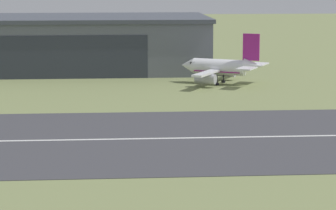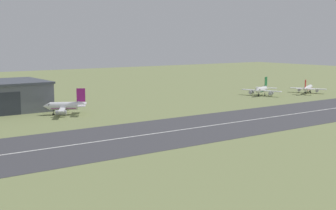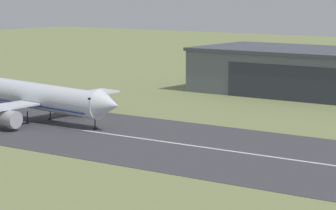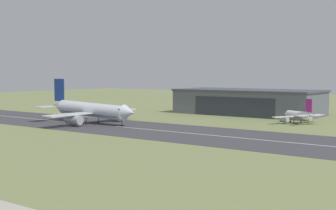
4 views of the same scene
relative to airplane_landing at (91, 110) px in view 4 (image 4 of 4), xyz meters
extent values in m
plane|color=#7A8451|center=(82.58, -59.59, -5.42)|extent=(756.98, 756.98, 0.00)
cube|color=#3D3D42|center=(82.58, -2.15, -5.39)|extent=(516.98, 41.50, 0.06)
cube|color=silver|center=(82.58, -2.15, -5.36)|extent=(465.28, 0.70, 0.01)
cube|color=slate|center=(32.38, 76.16, 0.33)|extent=(70.43, 30.79, 11.51)
cube|color=#424751|center=(32.38, 76.16, 6.54)|extent=(71.43, 31.79, 0.90)
cube|color=#2D333D|center=(32.38, 60.72, -0.82)|extent=(42.26, 0.12, 9.21)
cylinder|color=silver|center=(0.42, 0.00, 0.20)|extent=(35.57, 6.03, 6.76)
cone|color=silver|center=(20.65, -0.20, 0.20)|extent=(5.34, 5.73, 5.84)
cone|color=silver|center=(-20.67, 0.20, 1.23)|extent=(7.02, 5.18, 5.32)
cube|color=black|center=(17.84, -0.18, 1.34)|extent=(1.16, 4.84, 0.47)
cube|color=navy|center=(0.42, 0.00, -1.36)|extent=(31.86, 5.71, 1.17)
cube|color=silver|center=(0.99, -13.08, -0.79)|extent=(5.89, 20.51, 0.57)
cylinder|color=#A8A8B2|center=(2.15, -11.45, -2.80)|extent=(7.53, 3.60, 3.75)
cube|color=silver|center=(1.25, 13.06, -0.79)|extent=(5.89, 20.51, 0.57)
cylinder|color=#A8A8B2|center=(2.37, 11.41, -2.80)|extent=(7.53, 3.60, 3.75)
cube|color=navy|center=(-19.65, 0.19, 7.87)|extent=(6.19, 0.34, 9.66)
cube|color=silver|center=(-20.12, -6.99, 1.05)|extent=(5.50, 8.75, 0.24)
cube|color=silver|center=(-19.98, 7.39, 1.05)|extent=(5.50, 8.75, 0.24)
cylinder|color=black|center=(16.89, -0.17, -4.03)|extent=(0.24, 0.24, 2.78)
cylinder|color=black|center=(16.89, -0.17, -5.20)|extent=(0.84, 0.84, 0.44)
cylinder|color=black|center=(0.59, -3.42, -4.03)|extent=(0.24, 0.24, 2.78)
cylinder|color=black|center=(0.59, -3.42, -5.20)|extent=(0.84, 0.84, 0.44)
cylinder|color=black|center=(0.66, 3.40, -4.03)|extent=(0.24, 0.24, 2.78)
cylinder|color=black|center=(0.66, 3.40, -5.20)|extent=(0.84, 0.84, 0.44)
cylinder|color=white|center=(67.45, 50.74, -1.95)|extent=(11.02, 7.91, 3.14)
cone|color=white|center=(61.44, 53.99, -1.95)|extent=(3.98, 4.11, 3.14)
cone|color=white|center=(73.88, 47.27, -1.39)|extent=(4.66, 4.28, 2.83)
cube|color=black|center=(62.81, 53.25, -1.32)|extent=(2.24, 2.87, 0.44)
cube|color=#991E7A|center=(67.45, 50.74, -2.82)|extent=(9.99, 7.26, 0.20)
cube|color=white|center=(70.45, 56.75, -2.50)|extent=(6.73, 10.04, 0.40)
cylinder|color=#A8A8B2|center=(69.69, 56.23, -3.73)|extent=(4.52, 3.66, 1.95)
cube|color=white|center=(64.07, 44.94, -2.50)|extent=(6.73, 10.04, 0.40)
cylinder|color=#A8A8B2|center=(64.10, 45.86, -3.73)|extent=(4.52, 3.66, 1.95)
cube|color=#991E7A|center=(73.38, 47.54, 2.29)|extent=(3.14, 1.87, 5.34)
cube|color=white|center=(75.62, 50.85, -1.48)|extent=(4.92, 5.65, 0.24)
cube|color=white|center=(71.84, 43.85, -1.48)|extent=(4.92, 5.65, 0.24)
cylinder|color=black|center=(63.74, 52.75, -4.47)|extent=(0.24, 0.24, 1.90)
cylinder|color=black|center=(63.74, 52.75, -5.20)|extent=(0.84, 0.84, 0.44)
cylinder|color=black|center=(68.60, 52.27, -4.47)|extent=(0.24, 0.24, 1.90)
cylinder|color=black|center=(68.60, 52.27, -5.20)|extent=(0.84, 0.84, 0.44)
cylinder|color=black|center=(66.81, 48.95, -4.47)|extent=(0.24, 0.24, 1.90)
cylinder|color=black|center=(66.81, 48.95, -5.20)|extent=(0.84, 0.84, 0.44)
camera|label=1|loc=(44.47, -107.77, 17.02)|focal=85.00mm
camera|label=2|loc=(-6.36, -122.63, 24.08)|focal=50.00mm
camera|label=3|loc=(123.63, -121.09, 23.56)|focal=85.00mm
camera|label=4|loc=(138.06, -134.36, 15.38)|focal=50.00mm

